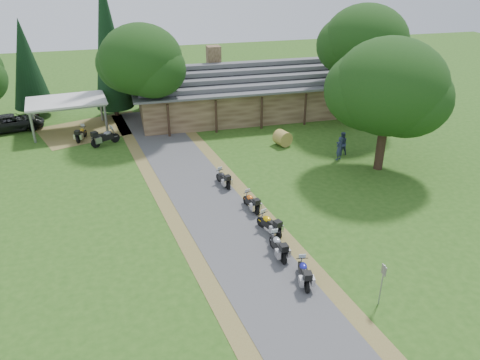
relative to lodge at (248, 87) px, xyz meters
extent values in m
plane|color=#295116|center=(-6.00, -24.00, -2.45)|extent=(120.00, 120.00, 0.00)
plane|color=#48494B|center=(-6.50, -20.00, -2.45)|extent=(51.95, 51.95, 0.00)
imported|color=black|center=(-20.83, 0.44, -1.40)|extent=(3.39, 5.84, 2.10)
imported|color=navy|center=(3.59, -12.35, -1.39)|extent=(0.74, 0.68, 2.12)
imported|color=navy|center=(4.20, -11.51, -1.39)|extent=(0.61, 0.44, 2.12)
cylinder|color=olive|center=(0.49, -8.63, -1.85)|extent=(1.48, 1.42, 1.20)
cone|color=black|center=(-12.16, 2.18, 3.93)|extent=(3.34, 3.34, 12.76)
cone|color=black|center=(-19.45, 4.09, 1.95)|extent=(3.45, 3.45, 8.80)
camera|label=1|loc=(-11.44, -41.35, 11.69)|focal=35.00mm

